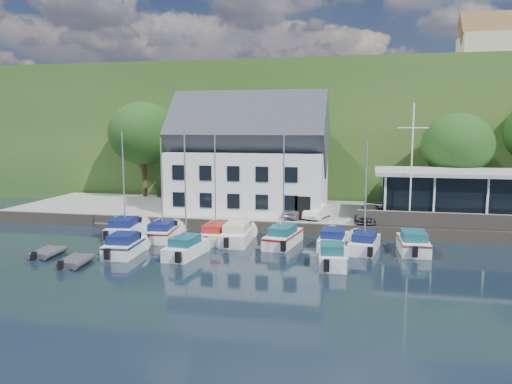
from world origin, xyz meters
TOP-DOWN VIEW (x-y plane):
  - ground at (0.00, 0.00)m, footprint 180.00×180.00m
  - quay at (0.00, 17.50)m, footprint 60.00×13.00m
  - quay_face at (0.00, 11.00)m, footprint 60.00×0.30m
  - hillside at (0.00, 62.00)m, footprint 160.00×75.00m
  - field_patch at (8.00, 70.00)m, footprint 50.00×30.00m
  - farmhouse at (22.00, 52.00)m, footprint 10.40×7.00m
  - harbor_building at (-7.00, 16.50)m, footprint 14.40×8.20m
  - club_pavilion at (11.00, 16.00)m, footprint 13.20×7.20m
  - seawall at (12.00, 11.40)m, footprint 18.00×0.50m
  - gangway at (-16.50, 9.00)m, footprint 1.20×6.00m
  - car_silver at (-2.21, 13.43)m, footprint 2.36×3.90m
  - car_white at (-0.28, 13.60)m, footprint 2.51×4.10m
  - car_dgrey at (3.95, 13.07)m, footprint 2.63×4.75m
  - car_blue at (4.71, 13.65)m, footprint 1.68×3.63m
  - flagpole at (7.10, 12.10)m, footprint 2.31×0.20m
  - tree_0 at (-20.42, 22.74)m, footprint 7.68×7.68m
  - tree_1 at (-12.14, 21.54)m, footprint 6.90×6.90m
  - tree_2 at (-4.28, 21.86)m, footprint 7.83×7.83m
  - tree_4 at (12.01, 21.28)m, footprint 6.64×6.64m
  - boat_r1_0 at (-15.30, 7.68)m, footprint 3.18×6.76m
  - boat_r1_1 at (-11.94, 7.39)m, footprint 2.75×6.35m
  - boat_r1_2 at (-7.66, 7.60)m, footprint 2.01×6.36m
  - boat_r1_3 at (-5.92, 7.63)m, footprint 2.52×7.24m
  - boat_r1_4 at (-2.34, 7.35)m, footprint 3.03×7.04m
  - boat_r1_5 at (1.36, 7.41)m, footprint 2.38×5.81m
  - boat_r1_6 at (3.60, 7.01)m, footprint 2.85×6.46m
  - boat_r1_7 at (6.98, 7.30)m, footprint 2.34×6.03m
  - boat_r2_0 at (-12.66, 2.37)m, footprint 2.55×5.75m
  - boat_r2_1 at (-8.33, 2.84)m, footprint 2.55×6.19m
  - boat_r2_3 at (1.56, 2.50)m, footprint 2.30×5.31m
  - dinghy_0 at (-17.68, 0.84)m, footprint 1.78×2.83m
  - dinghy_1 at (-14.56, -0.77)m, footprint 1.99×2.96m

SIDE VIEW (x-z plane):
  - ground at x=0.00m, z-range 0.00..0.00m
  - gangway at x=-16.50m, z-range -0.70..0.70m
  - dinghy_0 at x=-17.68m, z-range 0.00..0.64m
  - dinghy_1 at x=-14.56m, z-range 0.00..0.65m
  - quay at x=0.00m, z-range 0.00..1.00m
  - quay_face at x=0.00m, z-range 0.00..1.00m
  - boat_r1_5 at x=1.36m, z-range 0.00..1.43m
  - boat_r2_3 at x=1.56m, z-range 0.00..1.52m
  - boat_r2_0 at x=-12.66m, z-range 0.00..1.52m
  - boat_r1_7 at x=6.98m, z-range 0.00..1.54m
  - boat_r1_3 at x=-5.92m, z-range 0.00..1.56m
  - seawall at x=12.00m, z-range 1.00..2.20m
  - car_blue at x=4.71m, z-range 1.00..2.21m
  - car_silver at x=-2.21m, z-range 1.00..2.24m
  - car_white at x=-0.28m, z-range 1.00..2.28m
  - car_dgrey at x=3.95m, z-range 1.00..2.30m
  - club_pavilion at x=11.00m, z-range 1.00..5.10m
  - boat_r1_6 at x=3.60m, z-range 0.00..8.35m
  - boat_r1_2 at x=-7.66m, z-range 0.00..8.67m
  - boat_r1_1 at x=-11.94m, z-range 0.00..8.73m
  - boat_r2_1 at x=-8.33m, z-range 0.00..8.86m
  - boat_r1_0 at x=-15.30m, z-range 0.00..9.32m
  - boat_r1_4 at x=-2.34m, z-range 0.00..9.36m
  - harbor_building at x=-7.00m, z-range 1.00..9.70m
  - tree_4 at x=12.01m, z-range 1.00..10.07m
  - tree_1 at x=-12.14m, z-range 1.00..10.42m
  - flagpole at x=7.10m, z-range 1.00..10.64m
  - tree_0 at x=-20.42m, z-range 1.00..11.50m
  - tree_2 at x=-4.28m, z-range 1.00..11.70m
  - hillside at x=0.00m, z-range 0.00..16.00m
  - field_patch at x=8.00m, z-range 16.00..16.30m
  - farmhouse at x=22.00m, z-range 16.00..24.20m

